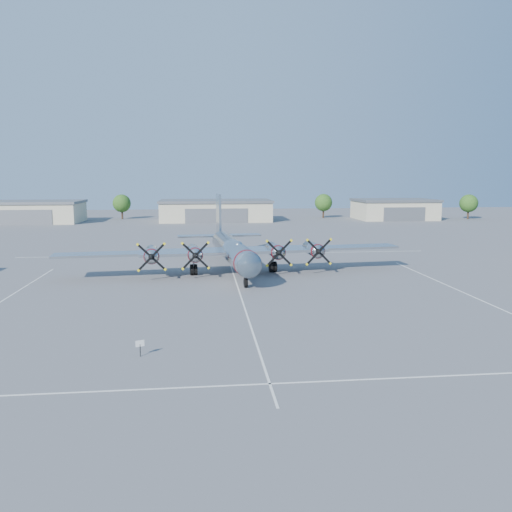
{
  "coord_description": "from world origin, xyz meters",
  "views": [
    {
      "loc": [
        -3.57,
        -47.83,
        11.31
      ],
      "look_at": [
        1.93,
        2.8,
        3.2
      ],
      "focal_mm": 35.0,
      "sensor_mm": 36.0,
      "label": 1
    }
  ],
  "objects": [
    {
      "name": "hangar_east",
      "position": [
        48.0,
        81.96,
        2.71
      ],
      "size": [
        20.6,
        14.6,
        5.4
      ],
      "color": "beige",
      "rests_on": "ground"
    },
    {
      "name": "tree_far_east",
      "position": [
        68.0,
        80.0,
        4.22
      ],
      "size": [
        4.8,
        4.8,
        6.64
      ],
      "color": "#382619",
      "rests_on": "ground"
    },
    {
      "name": "info_placard",
      "position": [
        -7.62,
        -16.88,
        0.75
      ],
      "size": [
        0.54,
        0.22,
        1.06
      ],
      "rotation": [
        0.0,
        0.0,
        0.34
      ],
      "color": "black",
      "rests_on": "ground"
    },
    {
      "name": "ground",
      "position": [
        0.0,
        0.0,
        0.0
      ],
      "size": [
        260.0,
        260.0,
        0.0
      ],
      "primitive_type": "plane",
      "color": "#5A5A5C",
      "rests_on": "ground"
    },
    {
      "name": "tree_east",
      "position": [
        30.0,
        88.0,
        4.22
      ],
      "size": [
        4.8,
        4.8,
        6.64
      ],
      "color": "#382619",
      "rests_on": "ground"
    },
    {
      "name": "tree_west",
      "position": [
        -25.0,
        90.0,
        4.22
      ],
      "size": [
        4.8,
        4.8,
        6.64
      ],
      "color": "#382619",
      "rests_on": "ground"
    },
    {
      "name": "hangar_center",
      "position": [
        0.0,
        81.96,
        2.71
      ],
      "size": [
        28.6,
        14.6,
        5.4
      ],
      "color": "beige",
      "rests_on": "ground"
    },
    {
      "name": "hangar_west",
      "position": [
        -45.0,
        81.96,
        2.71
      ],
      "size": [
        22.6,
        14.6,
        5.4
      ],
      "color": "beige",
      "rests_on": "ground"
    },
    {
      "name": "main_bomber_b29",
      "position": [
        -0.08,
        11.7,
        0.0
      ],
      "size": [
        42.64,
        31.19,
        8.9
      ],
      "primitive_type": null,
      "rotation": [
        0.0,
        0.0,
        0.09
      ],
      "color": "silver",
      "rests_on": "ground"
    },
    {
      "name": "parking_lines",
      "position": [
        0.0,
        -1.75,
        0.01
      ],
      "size": [
        60.0,
        50.08,
        0.01
      ],
      "color": "silver",
      "rests_on": "ground"
    }
  ]
}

